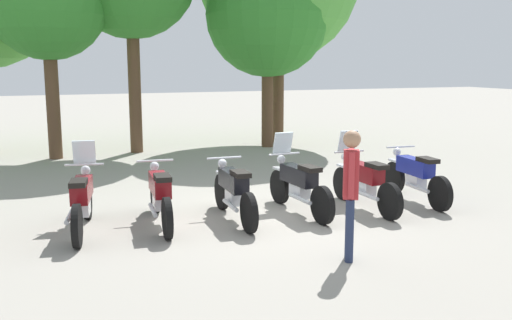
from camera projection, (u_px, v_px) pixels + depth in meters
ground_plane at (267, 216)px, 9.90m from camera, size 80.00×80.00×0.00m
motorcycle_0 at (82, 199)px, 8.91m from camera, size 0.73×2.17×1.37m
motorcycle_1 at (160, 195)px, 9.28m from camera, size 0.62×2.19×0.99m
motorcycle_2 at (234, 191)px, 9.57m from camera, size 0.62×2.19×0.99m
motorcycle_3 at (298, 184)px, 10.03m from camera, size 0.62×2.19×1.37m
motorcycle_4 at (364, 181)px, 10.29m from camera, size 0.62×2.19×1.37m
motorcycle_5 at (415, 175)px, 10.86m from camera, size 0.62×2.19×0.99m
person_0 at (351, 185)px, 7.51m from camera, size 0.31×0.39×1.76m
tree_1 at (47, 0)px, 15.04m from camera, size 3.20×3.20×5.86m
tree_3 at (268, 15)px, 17.29m from camera, size 3.76×3.76×5.93m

